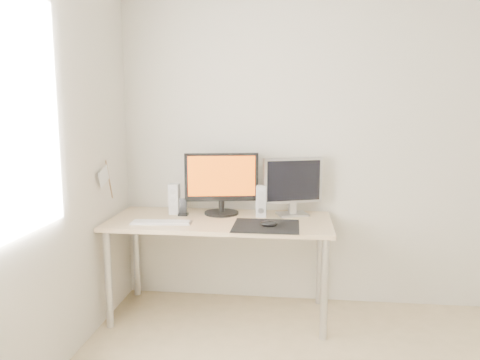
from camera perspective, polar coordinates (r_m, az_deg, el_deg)
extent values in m
plane|color=silver|center=(3.66, 12.99, 4.21)|extent=(3.50, 0.00, 3.50)
cube|color=black|center=(3.21, 3.20, -5.61)|extent=(0.45, 0.40, 0.00)
ellipsoid|color=black|center=(3.18, 3.53, -5.36)|extent=(0.12, 0.07, 0.04)
cube|color=#D1B587|center=(3.40, -2.47, -5.06)|extent=(1.60, 0.70, 0.03)
cylinder|color=silver|center=(3.44, -15.75, -11.60)|extent=(0.05, 0.05, 0.70)
cylinder|color=silver|center=(3.20, 10.24, -12.96)|extent=(0.05, 0.05, 0.70)
cylinder|color=silver|center=(3.95, -12.52, -8.76)|extent=(0.05, 0.05, 0.70)
cylinder|color=silver|center=(3.75, 9.71, -9.66)|extent=(0.05, 0.05, 0.70)
cylinder|color=black|center=(3.56, -2.26, -4.03)|extent=(0.30, 0.30, 0.02)
cylinder|color=black|center=(3.55, -2.27, -2.96)|extent=(0.05, 0.05, 0.12)
cube|color=black|center=(3.50, -2.27, 0.37)|extent=(0.55, 0.14, 0.36)
cube|color=#DC5D0B|center=(3.48, -2.26, 0.47)|extent=(0.49, 0.09, 0.30)
cube|color=silver|center=(3.55, 6.39, -4.15)|extent=(0.26, 0.23, 0.01)
cube|color=silver|center=(3.53, 6.41, -3.24)|extent=(0.06, 0.05, 0.10)
cube|color=#B4B4B6|center=(3.50, 6.46, -0.04)|extent=(0.44, 0.19, 0.34)
cube|color=black|center=(3.48, 6.58, -0.10)|extent=(0.39, 0.14, 0.30)
cube|color=silver|center=(3.59, -7.99, -2.27)|extent=(0.07, 0.08, 0.23)
cylinder|color=silver|center=(3.56, -8.13, -3.40)|extent=(0.04, 0.01, 0.04)
cylinder|color=#BDBDC0|center=(3.55, -8.16, -2.40)|extent=(0.04, 0.01, 0.04)
cylinder|color=#B1B1B4|center=(3.53, -8.18, -1.40)|extent=(0.04, 0.01, 0.04)
cube|color=white|center=(3.46, 2.62, -2.59)|extent=(0.07, 0.08, 0.23)
cylinder|color=#AAAAAC|center=(3.44, 2.56, -3.76)|extent=(0.04, 0.01, 0.04)
cylinder|color=silver|center=(3.42, 2.57, -2.73)|extent=(0.04, 0.01, 0.04)
cylinder|color=silver|center=(3.41, 2.57, -1.69)|extent=(0.04, 0.01, 0.04)
cube|color=silver|center=(3.33, -9.56, -5.15)|extent=(0.43, 0.15, 0.01)
cube|color=white|center=(3.33, -9.56, -5.01)|extent=(0.41, 0.13, 0.01)
cube|color=black|center=(3.54, -6.91, -4.18)|extent=(0.07, 0.06, 0.02)
cube|color=black|center=(3.53, -6.93, -3.16)|extent=(0.06, 0.03, 0.11)
cylinder|color=#A57F54|center=(3.48, -15.66, 0.06)|extent=(0.01, 0.10, 0.29)
cube|color=white|center=(3.39, -16.24, 0.49)|extent=(0.00, 0.19, 0.15)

